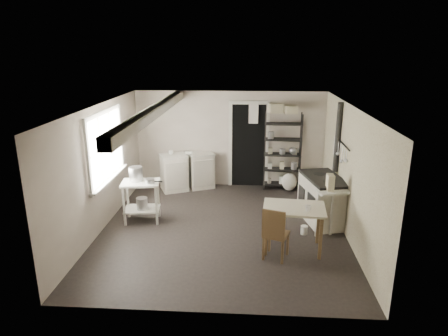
# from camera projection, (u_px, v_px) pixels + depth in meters

# --- Properties ---
(floor) EXTENTS (5.00, 5.00, 0.00)m
(floor) POSITION_uv_depth(u_px,v_px,m) (223.00, 228.00, 7.53)
(floor) COLOR black
(floor) RESTS_ON ground
(ceiling) EXTENTS (5.00, 5.00, 0.00)m
(ceiling) POSITION_uv_depth(u_px,v_px,m) (223.00, 106.00, 6.86)
(ceiling) COLOR beige
(ceiling) RESTS_ON wall_back
(wall_back) EXTENTS (4.50, 0.02, 2.30)m
(wall_back) POSITION_uv_depth(u_px,v_px,m) (230.00, 139.00, 9.58)
(wall_back) COLOR #BDB0A1
(wall_back) RESTS_ON ground
(wall_front) EXTENTS (4.50, 0.02, 2.30)m
(wall_front) POSITION_uv_depth(u_px,v_px,m) (209.00, 232.00, 4.81)
(wall_front) COLOR #BDB0A1
(wall_front) RESTS_ON ground
(wall_left) EXTENTS (0.02, 5.00, 2.30)m
(wall_left) POSITION_uv_depth(u_px,v_px,m) (101.00, 168.00, 7.33)
(wall_left) COLOR #BDB0A1
(wall_left) RESTS_ON ground
(wall_right) EXTENTS (0.02, 5.00, 2.30)m
(wall_right) POSITION_uv_depth(u_px,v_px,m) (350.00, 173.00, 7.05)
(wall_right) COLOR #BDB0A1
(wall_right) RESTS_ON ground
(window) EXTENTS (0.12, 1.76, 1.28)m
(window) POSITION_uv_depth(u_px,v_px,m) (105.00, 147.00, 7.42)
(window) COLOR beige
(window) RESTS_ON wall_left
(doorway) EXTENTS (0.96, 0.10, 2.08)m
(doorway) POSITION_uv_depth(u_px,v_px,m) (249.00, 146.00, 9.57)
(doorway) COLOR beige
(doorway) RESTS_ON ground
(ceiling_beam) EXTENTS (0.18, 5.00, 0.18)m
(ceiling_beam) POSITION_uv_depth(u_px,v_px,m) (154.00, 112.00, 6.96)
(ceiling_beam) COLOR beige
(ceiling_beam) RESTS_ON ceiling
(wallpaper_panel) EXTENTS (0.01, 5.00, 2.30)m
(wallpaper_panel) POSITION_uv_depth(u_px,v_px,m) (349.00, 173.00, 7.05)
(wallpaper_panel) COLOR beige
(wallpaper_panel) RESTS_ON wall_right
(utensil_rail) EXTENTS (0.06, 1.20, 0.44)m
(utensil_rail) POSITION_uv_depth(u_px,v_px,m) (341.00, 143.00, 7.51)
(utensil_rail) COLOR silver
(utensil_rail) RESTS_ON wall_right
(prep_table) EXTENTS (0.76, 0.59, 0.81)m
(prep_table) POSITION_uv_depth(u_px,v_px,m) (142.00, 202.00, 7.74)
(prep_table) COLOR beige
(prep_table) RESTS_ON ground
(stockpot) EXTENTS (0.34, 0.34, 0.28)m
(stockpot) POSITION_uv_depth(u_px,v_px,m) (136.00, 174.00, 7.67)
(stockpot) COLOR silver
(stockpot) RESTS_ON prep_table
(saucepan) EXTENTS (0.21, 0.21, 0.10)m
(saucepan) POSITION_uv_depth(u_px,v_px,m) (150.00, 181.00, 7.53)
(saucepan) COLOR silver
(saucepan) RESTS_ON prep_table
(bucket) EXTENTS (0.27, 0.27, 0.23)m
(bucket) POSITION_uv_depth(u_px,v_px,m) (142.00, 203.00, 7.70)
(bucket) COLOR silver
(bucket) RESTS_ON prep_table
(base_cabinets) EXTENTS (1.42, 1.03, 0.86)m
(base_cabinets) POSITION_uv_depth(u_px,v_px,m) (187.00, 170.00, 9.54)
(base_cabinets) COLOR beige
(base_cabinets) RESTS_ON ground
(mixing_bowl) EXTENTS (0.30, 0.30, 0.07)m
(mixing_bowl) POSITION_uv_depth(u_px,v_px,m) (188.00, 151.00, 9.34)
(mixing_bowl) COLOR white
(mixing_bowl) RESTS_ON base_cabinets
(counter_cup) EXTENTS (0.13, 0.13, 0.09)m
(counter_cup) POSITION_uv_depth(u_px,v_px,m) (171.00, 150.00, 9.34)
(counter_cup) COLOR white
(counter_cup) RESTS_ON base_cabinets
(shelf_rack) EXTENTS (0.88, 0.36, 1.83)m
(shelf_rack) POSITION_uv_depth(u_px,v_px,m) (283.00, 150.00, 9.37)
(shelf_rack) COLOR black
(shelf_rack) RESTS_ON ground
(shelf_jar) EXTENTS (0.09, 0.09, 0.17)m
(shelf_jar) POSITION_uv_depth(u_px,v_px,m) (271.00, 133.00, 9.29)
(shelf_jar) COLOR white
(shelf_jar) RESTS_ON shelf_rack
(storage_box_a) EXTENTS (0.35, 0.32, 0.21)m
(storage_box_a) POSITION_uv_depth(u_px,v_px,m) (276.00, 105.00, 9.09)
(storage_box_a) COLOR beige
(storage_box_a) RESTS_ON shelf_rack
(storage_box_b) EXTENTS (0.32, 0.30, 0.17)m
(storage_box_b) POSITION_uv_depth(u_px,v_px,m) (291.00, 106.00, 9.01)
(storage_box_b) COLOR beige
(storage_box_b) RESTS_ON shelf_rack
(stove) EXTENTS (0.88, 1.26, 0.90)m
(stove) POSITION_uv_depth(u_px,v_px,m) (323.00, 200.00, 7.72)
(stove) COLOR beige
(stove) RESTS_ON ground
(stovepipe) EXTENTS (0.13, 0.13, 1.31)m
(stovepipe) POSITION_uv_depth(u_px,v_px,m) (338.00, 138.00, 7.75)
(stovepipe) COLOR black
(stovepipe) RESTS_ON stove
(side_ledge) EXTENTS (0.62, 0.45, 0.86)m
(side_ledge) POSITION_uv_depth(u_px,v_px,m) (331.00, 213.00, 7.15)
(side_ledge) COLOR beige
(side_ledge) RESTS_ON ground
(oats_box) EXTENTS (0.12, 0.19, 0.29)m
(oats_box) POSITION_uv_depth(u_px,v_px,m) (330.00, 182.00, 7.00)
(oats_box) COLOR beige
(oats_box) RESTS_ON side_ledge
(work_table) EXTENTS (1.06, 0.79, 0.76)m
(work_table) POSITION_uv_depth(u_px,v_px,m) (293.00, 228.00, 6.66)
(work_table) COLOR beige
(work_table) RESTS_ON ground
(table_cup) EXTENTS (0.11, 0.11, 0.09)m
(table_cup) POSITION_uv_depth(u_px,v_px,m) (308.00, 208.00, 6.38)
(table_cup) COLOR white
(table_cup) RESTS_ON work_table
(chair) EXTENTS (0.48, 0.49, 0.89)m
(chair) POSITION_uv_depth(u_px,v_px,m) (276.00, 230.00, 6.35)
(chair) COLOR #513A22
(chair) RESTS_ON ground
(flour_sack) EXTENTS (0.37, 0.32, 0.43)m
(flour_sack) POSITION_uv_depth(u_px,v_px,m) (289.00, 181.00, 9.45)
(flour_sack) COLOR silver
(flour_sack) RESTS_ON ground
(floor_crock) EXTENTS (0.15, 0.15, 0.16)m
(floor_crock) POSITION_uv_depth(u_px,v_px,m) (304.00, 230.00, 7.28)
(floor_crock) COLOR white
(floor_crock) RESTS_ON ground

